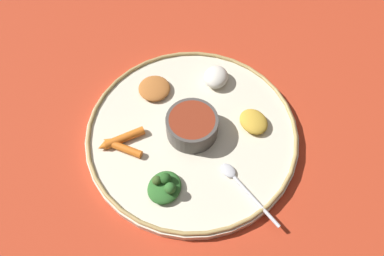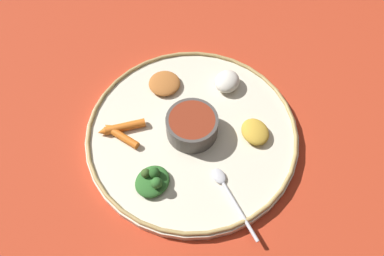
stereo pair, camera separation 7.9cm
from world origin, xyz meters
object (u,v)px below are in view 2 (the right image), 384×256
object	(u,v)px
center_bowl	(192,125)
carrot_outer	(121,135)
greens_pile	(153,180)
carrot_near_spoon	(122,127)
spoon	(228,192)

from	to	relation	value
center_bowl	carrot_outer	distance (m)	0.15
greens_pile	carrot_near_spoon	size ratio (longest dim) A/B	0.93
carrot_near_spoon	spoon	bearing A→B (deg)	49.03
spoon	carrot_near_spoon	distance (m)	0.25
greens_pile	carrot_outer	size ratio (longest dim) A/B	1.27
greens_pile	carrot_outer	world-z (taller)	greens_pile
spoon	greens_pile	world-z (taller)	greens_pile
spoon	carrot_near_spoon	xyz separation A→B (m)	(-0.17, -0.19, 0.00)
center_bowl	carrot_near_spoon	world-z (taller)	center_bowl
spoon	carrot_near_spoon	world-z (taller)	carrot_near_spoon
greens_pile	carrot_near_spoon	distance (m)	0.14
greens_pile	carrot_near_spoon	bearing A→B (deg)	-157.79
greens_pile	spoon	bearing A→B (deg)	74.97
carrot_near_spoon	carrot_outer	world-z (taller)	carrot_near_spoon
spoon	carrot_outer	size ratio (longest dim) A/B	2.11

